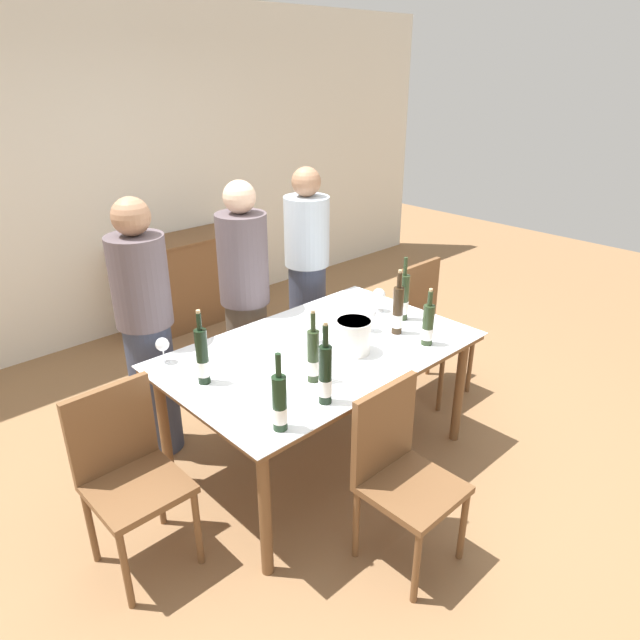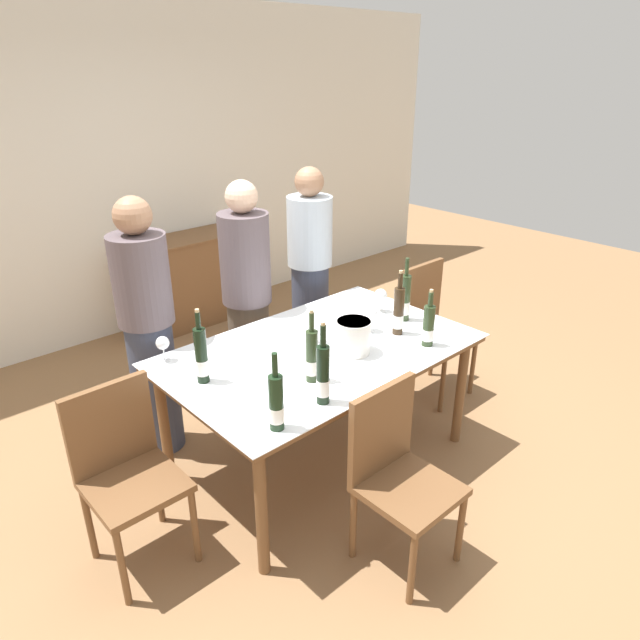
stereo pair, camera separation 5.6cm
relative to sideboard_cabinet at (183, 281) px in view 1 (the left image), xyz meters
name	(u,v)px [view 1 (the left image)]	position (x,y,z in m)	size (l,w,h in m)	color
ground_plane	(320,458)	(-0.50, -2.38, -0.42)	(12.00, 12.00, 0.00)	olive
back_wall	(101,177)	(-0.50, 0.29, 0.98)	(8.00, 0.10, 2.80)	silver
sideboard_cabinet	(183,281)	(0.00, 0.00, 0.00)	(1.15, 0.46, 0.83)	brown
dining_table	(320,359)	(-0.50, -2.38, 0.29)	(1.77, 1.11, 0.78)	brown
ice_bucket	(354,335)	(-0.39, -2.54, 0.46)	(0.20, 0.20, 0.19)	white
wine_bottle_0	(398,311)	(-0.02, -2.55, 0.50)	(0.06, 0.06, 0.40)	#332314
wine_bottle_1	(313,357)	(-0.78, -2.62, 0.50)	(0.06, 0.06, 0.40)	#28381E
wine_bottle_2	(325,375)	(-0.88, -2.81, 0.51)	(0.06, 0.06, 0.43)	black
wine_bottle_3	(428,325)	(-0.01, -2.76, 0.48)	(0.07, 0.07, 0.35)	#28381E
wine_bottle_4	(280,404)	(-1.17, -2.83, 0.49)	(0.07, 0.07, 0.38)	black
wine_bottle_5	(202,358)	(-1.19, -2.25, 0.50)	(0.07, 0.07, 0.40)	black
wine_bottle_6	(403,298)	(0.16, -2.44, 0.50)	(0.07, 0.07, 0.41)	#28381E
wine_glass_0	(369,314)	(-0.12, -2.41, 0.47)	(0.09, 0.09, 0.16)	white
wine_glass_1	(318,329)	(-0.46, -2.32, 0.45)	(0.07, 0.07, 0.13)	white
wine_glass_2	(379,296)	(0.15, -2.25, 0.47)	(0.09, 0.09, 0.16)	white
wine_glass_3	(162,345)	(-1.23, -1.91, 0.46)	(0.07, 0.07, 0.15)	white
chair_left_end	(127,467)	(-1.68, -2.29, 0.12)	(0.42, 0.42, 0.92)	brown
chair_near_front	(399,466)	(-0.72, -3.16, 0.10)	(0.42, 0.42, 0.91)	brown
chair_right_end	(428,322)	(0.68, -2.29, 0.13)	(0.42, 0.42, 0.97)	brown
person_host	(147,333)	(-1.16, -1.57, 0.40)	(0.33, 0.33, 1.62)	#383F56
person_guest_left	(245,302)	(-0.45, -1.59, 0.40)	(0.33, 0.33, 1.62)	#51473D
person_guest_right	(307,277)	(0.19, -1.51, 0.40)	(0.33, 0.33, 1.62)	#383F56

